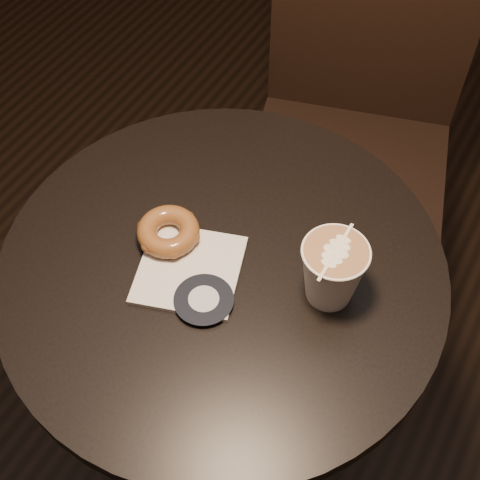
% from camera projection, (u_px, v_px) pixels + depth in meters
% --- Properties ---
extents(cafe_table, '(0.70, 0.70, 0.75)m').
position_uv_depth(cafe_table, '(224.00, 326.00, 1.20)').
color(cafe_table, black).
rests_on(cafe_table, ground).
extents(chair, '(0.54, 0.54, 1.10)m').
position_uv_depth(chair, '(359.00, 100.00, 1.46)').
color(chair, black).
rests_on(chair, ground).
extents(pastry_bag, '(0.19, 0.19, 0.01)m').
position_uv_depth(pastry_bag, '(189.00, 270.00, 1.02)').
color(pastry_bag, silver).
rests_on(pastry_bag, cafe_table).
extents(doughnut, '(0.10, 0.10, 0.03)m').
position_uv_depth(doughnut, '(168.00, 231.00, 1.04)').
color(doughnut, brown).
rests_on(doughnut, pastry_bag).
extents(latte_cup, '(0.10, 0.10, 0.11)m').
position_uv_depth(latte_cup, '(332.00, 273.00, 0.96)').
color(latte_cup, white).
rests_on(latte_cup, cafe_table).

